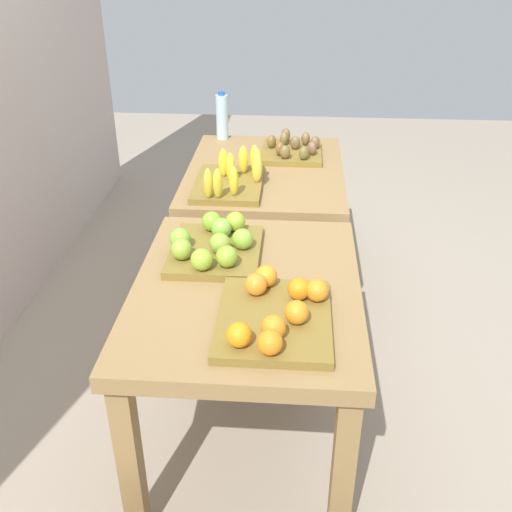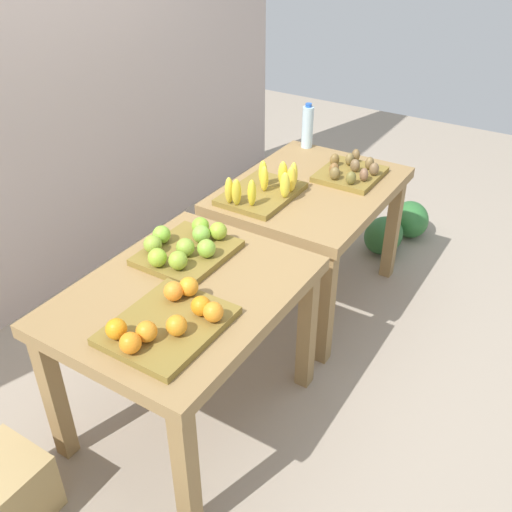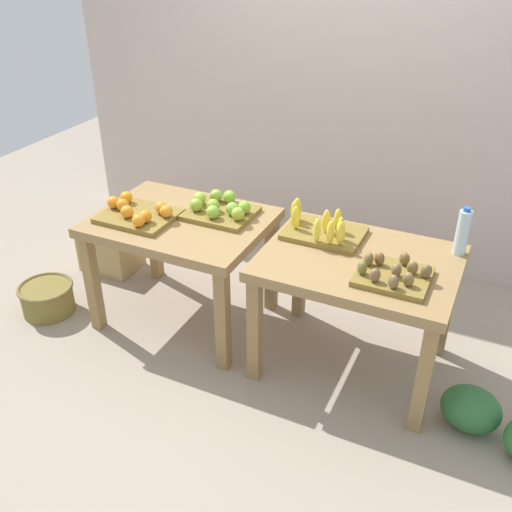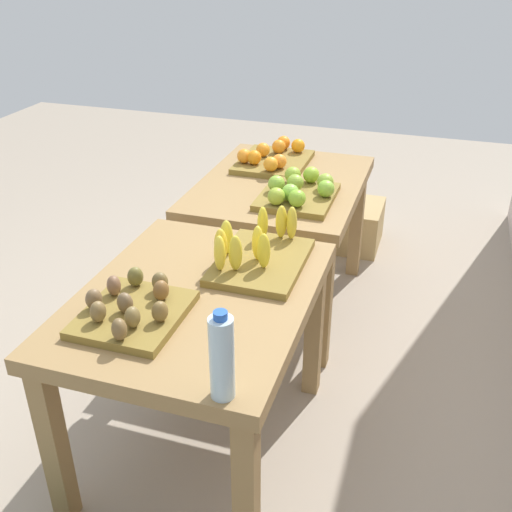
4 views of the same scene
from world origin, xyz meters
The scene contains 9 objects.
ground_plane centered at (0.00, 0.00, 0.00)m, with size 8.00×8.00×0.00m, color gray.
display_table_left centered at (-0.56, 0.00, 0.62)m, with size 1.04×0.80×0.73m.
display_table_right centered at (0.56, 0.00, 0.62)m, with size 1.04×0.80×0.73m.
orange_bin centered at (-0.78, -0.11, 0.77)m, with size 0.45×0.37×0.11m.
apple_bin centered at (-0.36, 0.14, 0.77)m, with size 0.40×0.36×0.11m.
banana_crate centered at (0.30, 0.14, 0.78)m, with size 0.45×0.33×0.17m.
kiwi_bin centered at (0.77, -0.14, 0.76)m, with size 0.37×0.32×0.10m.
water_bottle centered at (1.03, 0.28, 0.86)m, with size 0.07×0.07×0.27m.
watermelon_pile centered at (1.42, -0.25, 0.12)m, with size 0.66×0.39×0.24m.
Camera 1 is at (-2.32, -0.16, 1.85)m, focal length 41.63 mm.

